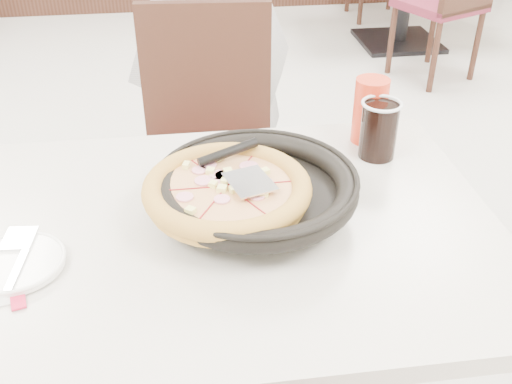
{
  "coord_description": "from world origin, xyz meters",
  "views": [
    {
      "loc": [
        -0.01,
        -1.62,
        1.45
      ],
      "look_at": [
        0.13,
        -0.62,
        0.8
      ],
      "focal_mm": 42.0,
      "sensor_mm": 36.0,
      "label": 1
    }
  ],
  "objects": [
    {
      "name": "pizza",
      "position": [
        0.07,
        -0.64,
        0.81
      ],
      "size": [
        0.34,
        0.34,
        0.02
      ],
      "primitive_type": "cylinder",
      "rotation": [
        0.0,
        0.0,
        0.12
      ],
      "color": "#B1863C",
      "rests_on": "pizza_pan"
    },
    {
      "name": "fork",
      "position": [
        -0.31,
        -0.75,
        0.77
      ],
      "size": [
        0.03,
        0.14,
        0.0
      ],
      "primitive_type": "cube",
      "rotation": [
        0.0,
        0.0,
        -0.09
      ],
      "color": "silver",
      "rests_on": "side_plate"
    },
    {
      "name": "cola_glass",
      "position": [
        0.45,
        -0.43,
        0.81
      ],
      "size": [
        0.09,
        0.09,
        0.13
      ],
      "primitive_type": "cylinder",
      "rotation": [
        0.0,
        0.0,
        0.12
      ],
      "color": "black",
      "rests_on": "main_table"
    },
    {
      "name": "floor",
      "position": [
        0.0,
        0.0,
        0.0
      ],
      "size": [
        7.0,
        7.0,
        0.0
      ],
      "primitive_type": "plane",
      "color": "#A7A6A2",
      "rests_on": "ground"
    },
    {
      "name": "pizza_pan",
      "position": [
        0.13,
        -0.62,
        0.79
      ],
      "size": [
        0.38,
        0.38,
        0.01
      ],
      "primitive_type": "cylinder",
      "rotation": [
        0.0,
        0.0,
        0.12
      ],
      "color": "black",
      "rests_on": "trivet"
    },
    {
      "name": "side_plate",
      "position": [
        -0.32,
        -0.73,
        0.76
      ],
      "size": [
        0.19,
        0.19,
        0.01
      ],
      "primitive_type": "cylinder",
      "rotation": [
        0.0,
        0.0,
        0.12
      ],
      "color": "white",
      "rests_on": "napkin"
    },
    {
      "name": "trivet",
      "position": [
        0.12,
        -0.59,
        0.77
      ],
      "size": [
        0.12,
        0.12,
        0.04
      ],
      "primitive_type": "cylinder",
      "rotation": [
        0.0,
        0.0,
        0.12
      ],
      "color": "black",
      "rests_on": "main_table"
    },
    {
      "name": "chair_far",
      "position": [
        0.07,
        0.04,
        0.47
      ],
      "size": [
        0.45,
        0.45,
        0.95
      ],
      "primitive_type": null,
      "rotation": [
        0.0,
        0.0,
        3.07
      ],
      "color": "black",
      "rests_on": "floor"
    },
    {
      "name": "main_table",
      "position": [
        0.01,
        -0.65,
        0.38
      ],
      "size": [
        1.29,
        0.94,
        0.75
      ],
      "primitive_type": null,
      "rotation": [
        0.0,
        0.0,
        0.12
      ],
      "color": "beige",
      "rests_on": "floor"
    },
    {
      "name": "red_cup",
      "position": [
        0.45,
        -0.35,
        0.83
      ],
      "size": [
        0.09,
        0.09,
        0.16
      ],
      "primitive_type": "cylinder",
      "rotation": [
        0.0,
        0.0,
        0.12
      ],
      "color": "red",
      "rests_on": "main_table"
    },
    {
      "name": "pizza_server",
      "position": [
        0.12,
        -0.65,
        0.84
      ],
      "size": [
        0.1,
        0.12,
        0.0
      ],
      "primitive_type": "cube",
      "rotation": [
        0.0,
        0.0,
        0.29
      ],
      "color": "silver",
      "rests_on": "pizza"
    },
    {
      "name": "bg_chair_right_near",
      "position": [
        1.57,
        1.8,
        0.47
      ],
      "size": [
        0.56,
        0.56,
        0.95
      ],
      "primitive_type": null,
      "rotation": [
        0.0,
        0.0,
        0.43
      ],
      "color": "black",
      "rests_on": "floor"
    }
  ]
}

